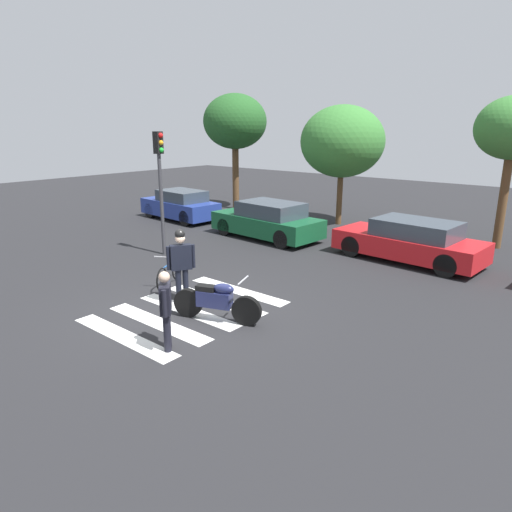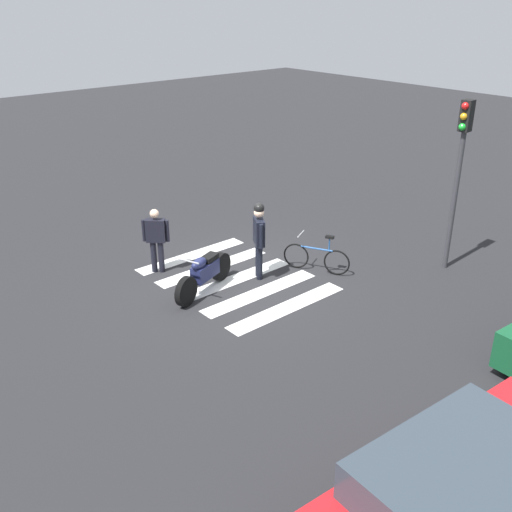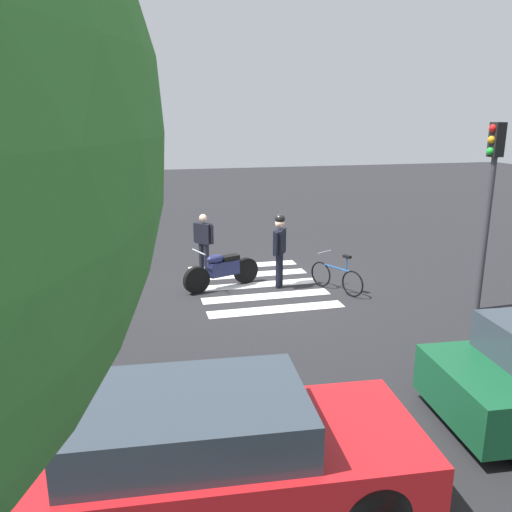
# 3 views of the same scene
# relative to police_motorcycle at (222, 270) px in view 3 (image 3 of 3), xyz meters

# --- Properties ---
(ground_plane) EXTENTS (60.00, 60.00, 0.00)m
(ground_plane) POSITION_rel_police_motorcycle_xyz_m (-0.93, -0.03, -0.47)
(ground_plane) COLOR #232326
(police_motorcycle) EXTENTS (2.02, 0.96, 1.06)m
(police_motorcycle) POSITION_rel_police_motorcycle_xyz_m (0.00, 0.00, 0.00)
(police_motorcycle) COLOR black
(police_motorcycle) RESTS_ON ground_plane
(leaning_bicycle) EXTENTS (0.79, 1.51, 0.98)m
(leaning_bicycle) POSITION_rel_police_motorcycle_xyz_m (-2.70, 0.91, -0.11)
(leaning_bicycle) COLOR black
(leaning_bicycle) RESTS_ON ground_plane
(officer_on_foot) EXTENTS (0.50, 0.47, 1.61)m
(officer_on_foot) POSITION_rel_police_motorcycle_xyz_m (0.23, -1.60, 0.44)
(officer_on_foot) COLOR black
(officer_on_foot) RESTS_ON ground_plane
(officer_by_motorcycle) EXTENTS (0.43, 0.61, 1.88)m
(officer_by_motorcycle) POSITION_rel_police_motorcycle_xyz_m (-1.42, 0.24, 0.63)
(officer_by_motorcycle) COLOR black
(officer_by_motorcycle) RESTS_ON ground_plane
(crosswalk_stripes) EXTENTS (3.13, 4.05, 0.01)m
(crosswalk_stripes) POSITION_rel_police_motorcycle_xyz_m (-0.93, -0.03, -0.46)
(crosswalk_stripes) COLOR silver
(crosswalk_stripes) RESTS_ON ground_plane
(car_red_convertible) EXTENTS (4.81, 2.17, 1.37)m
(car_red_convertible) POSITION_rel_police_motorcycle_xyz_m (1.47, 7.40, 0.20)
(car_red_convertible) COLOR black
(car_red_convertible) RESTS_ON ground_plane
(traffic_light_pole) EXTENTS (0.34, 0.26, 4.08)m
(traffic_light_pole) POSITION_rel_police_motorcycle_xyz_m (-5.28, 2.83, 2.28)
(traffic_light_pole) COLOR #38383D
(traffic_light_pole) RESTS_ON ground_plane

